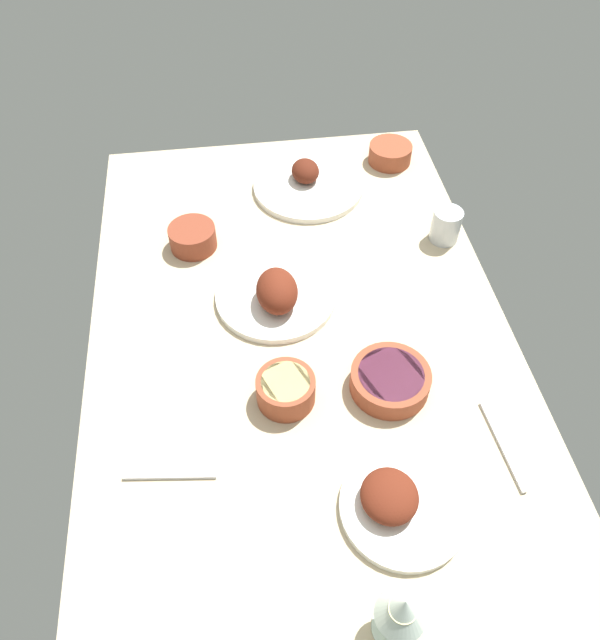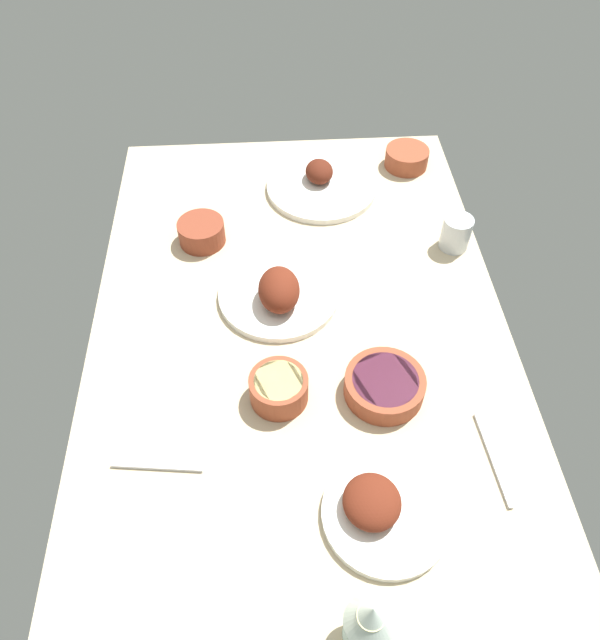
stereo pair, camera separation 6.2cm
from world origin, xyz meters
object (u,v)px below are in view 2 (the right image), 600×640
at_px(spoon_loose, 493,459).
at_px(fork_loose, 157,467).
at_px(plate_far_side, 380,509).
at_px(bowl_potatoes, 201,232).
at_px(plate_near_viewer, 279,292).
at_px(wine_glass, 371,617).
at_px(plate_center_main, 321,184).
at_px(bowl_sauce, 407,157).
at_px(water_tumbler, 456,233).
at_px(bowl_pasta, 279,388).
at_px(bowl_onions, 385,385).

bearing_deg(spoon_loose, fork_loose, -96.18).
xyz_separation_m(plate_far_side, bowl_potatoes, (0.71, 0.33, 0.01)).
bearing_deg(plate_near_viewer, plate_far_side, -163.36).
relative_size(bowl_potatoes, wine_glass, 0.81).
distance_m(plate_near_viewer, plate_center_main, 0.42).
relative_size(plate_center_main, bowl_sauce, 2.47).
relative_size(bowl_sauce, fork_loose, 0.71).
relative_size(plate_near_viewer, water_tumbler, 3.25).
distance_m(water_tumbler, fork_loose, 0.86).
xyz_separation_m(plate_far_side, plate_near_viewer, (0.51, 0.15, 0.01)).
bearing_deg(plate_near_viewer, water_tumbler, -70.58).
height_order(plate_far_side, water_tumbler, water_tumbler).
distance_m(plate_near_viewer, bowl_sauce, 0.61).
bearing_deg(fork_loose, plate_far_side, 171.03).
relative_size(plate_far_side, spoon_loose, 1.17).
relative_size(bowl_potatoes, water_tumbler, 1.36).
distance_m(bowl_pasta, spoon_loose, 0.42).
distance_m(plate_far_side, fork_loose, 0.40).
bearing_deg(plate_far_side, wine_glass, 165.15).
relative_size(bowl_pasta, spoon_loose, 0.61).
bearing_deg(wine_glass, plate_near_viewer, 8.36).
bearing_deg(water_tumbler, bowl_pasta, 132.85).
xyz_separation_m(bowl_potatoes, water_tumbler, (-0.06, -0.61, 0.01)).
height_order(bowl_potatoes, water_tumbler, water_tumbler).
xyz_separation_m(plate_near_viewer, water_tumbler, (0.15, -0.43, 0.02)).
relative_size(plate_center_main, bowl_onions, 1.84).
distance_m(bowl_onions, bowl_pasta, 0.21).
xyz_separation_m(plate_center_main, water_tumbler, (-0.25, -0.30, 0.03)).
xyz_separation_m(bowl_onions, spoon_loose, (-0.16, -0.18, -0.02)).
xyz_separation_m(bowl_pasta, fork_loose, (-0.14, 0.23, -0.03)).
distance_m(bowl_pasta, wine_glass, 0.45).
distance_m(bowl_potatoes, wine_glass, 0.95).
distance_m(wine_glass, spoon_loose, 0.40).
height_order(plate_near_viewer, water_tumbler, plate_near_viewer).
xyz_separation_m(bowl_onions, bowl_pasta, (0.00, 0.21, 0.01)).
height_order(plate_center_main, bowl_sauce, plate_center_main).
bearing_deg(plate_center_main, bowl_sauce, -70.65).
height_order(bowl_pasta, bowl_potatoes, bowl_pasta).
bearing_deg(bowl_potatoes, bowl_pasta, -160.16).
bearing_deg(bowl_onions, fork_loose, 107.38).
height_order(plate_far_side, wine_glass, wine_glass).
relative_size(bowl_sauce, wine_glass, 0.84).
xyz_separation_m(bowl_onions, bowl_potatoes, (0.47, 0.37, 0.00)).
distance_m(plate_far_side, wine_glass, 0.21).
bearing_deg(plate_near_viewer, spoon_loose, -138.19).
bearing_deg(wine_glass, bowl_sauce, -12.98).
relative_size(plate_center_main, water_tumbler, 3.50).
relative_size(plate_near_viewer, bowl_potatoes, 2.39).
bearing_deg(bowl_potatoes, fork_loose, 174.44).
distance_m(plate_center_main, bowl_pasta, 0.67).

